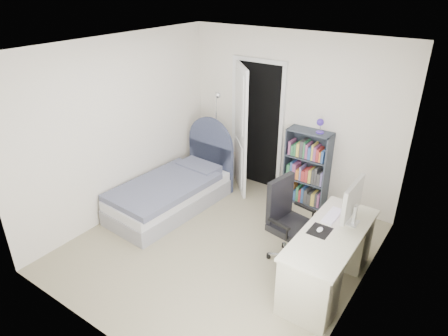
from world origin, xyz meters
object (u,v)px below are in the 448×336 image
Objects in this scene: bed at (174,191)px; office_chair at (287,217)px; desk at (329,256)px; nightstand at (218,159)px; floor_lamp at (217,147)px; bookcase at (307,170)px.

office_chair is at bearing -3.69° from bed.
desk is (2.53, -0.29, 0.13)m from bed.
nightstand is 0.27m from floor_lamp.
office_chair is (1.93, -0.12, 0.32)m from bed.
nightstand is at bearing 147.65° from office_chair.
bookcase is 1.29× the size of office_chair.
bed is 1.84× the size of office_chair.
nightstand is 0.54× the size of office_chair.
bed is at bearing -140.88° from bookcase.
nightstand is 0.37× the size of floor_lamp.
desk is at bearing -27.81° from floor_lamp.
floor_lamp is at bearing -58.56° from nightstand.
bed is 1.25× the size of floor_lamp.
floor_lamp is (0.08, 1.00, 0.37)m from bed.
bookcase is (1.51, 0.18, 0.15)m from nightstand.
bookcase is 1.85m from desk.
floor_lamp is at bearing -170.01° from bookcase.
bed is 1.42× the size of bookcase.
nightstand is 2.85m from desk.
office_chair is at bearing -32.35° from nightstand.
office_chair is (0.38, -1.38, 0.05)m from bookcase.
floor_lamp reaches higher than nightstand.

